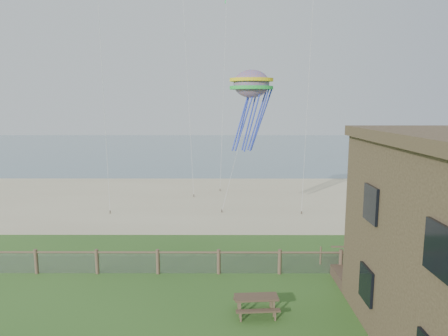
# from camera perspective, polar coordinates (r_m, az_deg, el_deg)

# --- Properties ---
(sand_beach) EXTENTS (72.00, 20.00, 0.02)m
(sand_beach) POSITION_cam_1_polar(r_m,az_deg,el_deg) (35.63, -0.35, -4.44)
(sand_beach) COLOR tan
(sand_beach) RESTS_ON ground
(ocean) EXTENTS (160.00, 68.00, 0.02)m
(ocean) POSITION_cam_1_polar(r_m,az_deg,el_deg) (79.10, -0.07, 2.92)
(ocean) COLOR slate
(ocean) RESTS_ON ground
(chainlink_fence) EXTENTS (36.20, 0.20, 1.25)m
(chainlink_fence) POSITION_cam_1_polar(r_m,az_deg,el_deg) (20.18, -0.76, -13.43)
(chainlink_fence) COLOR brown
(chainlink_fence) RESTS_ON ground
(picnic_table) EXTENTS (1.80, 1.41, 0.73)m
(picnic_table) POSITION_cam_1_polar(r_m,az_deg,el_deg) (16.80, 4.61, -19.00)
(picnic_table) COLOR brown
(picnic_table) RESTS_ON ground
(octopus_kite) EXTENTS (3.12, 2.35, 6.01)m
(octopus_kite) POSITION_cam_1_polar(r_m,az_deg,el_deg) (27.15, 3.91, 8.65)
(octopus_kite) COLOR orange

